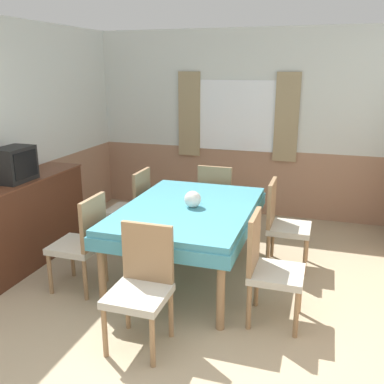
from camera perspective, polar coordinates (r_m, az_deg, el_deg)
wall_back at (r=6.19m, az=6.58°, el=8.99°), size 4.64×0.10×2.60m
wall_left at (r=5.24m, az=-22.13°, el=6.50°), size 0.05×4.46×2.60m
dining_table at (r=4.27m, az=-0.48°, el=-3.20°), size 1.27×1.81×0.76m
chair_right_near at (r=3.65m, az=10.15°, el=-9.60°), size 0.44×0.44×0.94m
chair_left_near at (r=4.21m, az=-14.36°, el=-6.26°), size 0.44×0.44×0.94m
chair_right_far at (r=4.66m, az=12.01°, el=-3.88°), size 0.44×0.44×0.94m
chair_head_near at (r=3.35m, az=-6.73°, el=-11.97°), size 0.44×0.44×0.94m
chair_head_window at (r=5.36m, az=3.35°, el=-0.85°), size 0.44×0.44×0.94m
chair_left_far at (r=5.11m, az=-7.93°, el=-1.86°), size 0.44×0.44×0.94m
sideboard at (r=5.02m, az=-21.11°, el=-3.43°), size 0.46×1.58×0.95m
tv at (r=4.76m, az=-22.61°, el=3.42°), size 0.29×0.41×0.36m
vase at (r=4.17m, az=0.09°, el=-0.97°), size 0.17×0.17×0.17m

